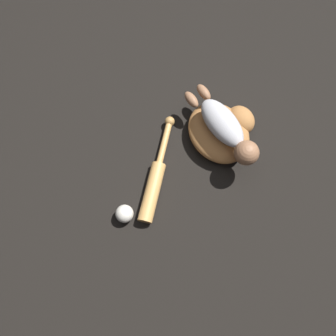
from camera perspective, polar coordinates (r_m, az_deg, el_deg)
The scene contains 5 objects.
ground_plane at distance 1.38m, azimuth 7.35°, elevation 3.73°, with size 6.00×6.00×0.00m, color black.
baseball_glove at distance 1.37m, azimuth 9.44°, elevation 6.48°, with size 0.35×0.34×0.09m.
baby_figure at distance 1.27m, azimuth 10.11°, elevation 6.82°, with size 0.39×0.22×0.09m.
baseball_bat at distance 1.29m, azimuth -2.27°, elevation -2.07°, with size 0.21×0.43×0.06m.
baseball at distance 1.27m, azimuth -7.59°, elevation -7.89°, with size 0.07×0.07×0.07m.
Camera 1 is at (0.16, -0.52, 1.27)m, focal length 35.00 mm.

